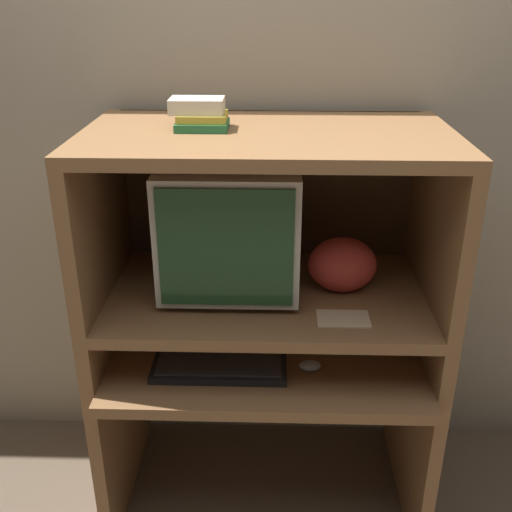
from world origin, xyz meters
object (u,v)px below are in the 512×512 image
object	(u,v)px
snack_bag	(342,265)
keyboard	(219,366)
crt_monitor	(231,223)
mouse	(310,366)
book_stack	(200,114)

from	to	relation	value
snack_bag	keyboard	bearing A→B (deg)	-155.20
crt_monitor	keyboard	xyz separation A→B (m)	(-0.03, -0.20, -0.39)
mouse	keyboard	bearing A→B (deg)	-177.98
book_stack	keyboard	bearing A→B (deg)	-74.00
crt_monitor	snack_bag	size ratio (longest dim) A/B	2.04
mouse	book_stack	xyz separation A→B (m)	(-0.32, 0.17, 0.72)
crt_monitor	mouse	xyz separation A→B (m)	(0.24, -0.20, -0.38)
keyboard	snack_bag	distance (m)	0.49
snack_bag	crt_monitor	bearing A→B (deg)	174.40
snack_bag	book_stack	world-z (taller)	book_stack
keyboard	book_stack	distance (m)	0.74
keyboard	book_stack	world-z (taller)	book_stack
crt_monitor	book_stack	world-z (taller)	book_stack
mouse	book_stack	size ratio (longest dim) A/B	0.40
book_stack	snack_bag	bearing A→B (deg)	-1.23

